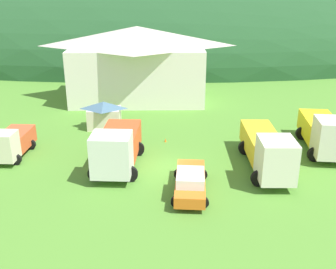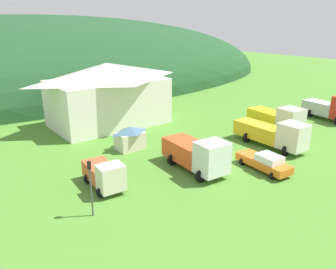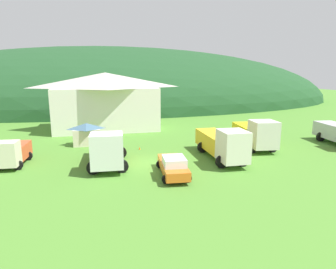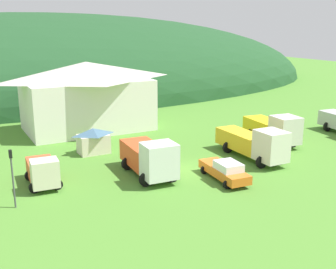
{
  "view_description": "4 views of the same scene",
  "coord_description": "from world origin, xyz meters",
  "views": [
    {
      "loc": [
        -0.26,
        -26.21,
        12.63
      ],
      "look_at": [
        0.22,
        2.08,
        1.71
      ],
      "focal_mm": 42.92,
      "sensor_mm": 36.0,
      "label": 1
    },
    {
      "loc": [
        -22.46,
        -20.81,
        13.0
      ],
      "look_at": [
        -3.18,
        4.57,
        2.17
      ],
      "focal_mm": 35.69,
      "sensor_mm": 36.0,
      "label": 2
    },
    {
      "loc": [
        -4.15,
        -25.7,
        8.17
      ],
      "look_at": [
        2.27,
        1.03,
        2.32
      ],
      "focal_mm": 31.71,
      "sensor_mm": 36.0,
      "label": 3
    },
    {
      "loc": [
        -17.69,
        -29.84,
        12.27
      ],
      "look_at": [
        0.8,
        4.51,
        1.97
      ],
      "focal_mm": 44.93,
      "sensor_mm": 36.0,
      "label": 4
    }
  ],
  "objects": [
    {
      "name": "traffic_light_west",
      "position": [
        -14.29,
        -1.31,
        2.55
      ],
      "size": [
        0.2,
        0.32,
        4.15
      ],
      "color": "#4C4C51",
      "rests_on": "ground"
    },
    {
      "name": "light_truck_cream",
      "position": [
        -11.67,
        1.9,
        1.23
      ],
      "size": [
        2.7,
        4.89,
        2.47
      ],
      "rotation": [
        0.0,
        0.0,
        -1.64
      ],
      "color": "beige",
      "rests_on": "ground"
    },
    {
      "name": "service_pickup_orange",
      "position": [
        1.52,
        -3.84,
        0.83
      ],
      "size": [
        2.57,
        5.52,
        1.66
      ],
      "rotation": [
        0.0,
        0.0,
        -1.66
      ],
      "color": "orange",
      "rests_on": "ground"
    },
    {
      "name": "crane_truck_red",
      "position": [
        22.38,
        0.96,
        1.74
      ],
      "size": [
        3.61,
        7.18,
        3.57
      ],
      "rotation": [
        0.0,
        0.0,
        -1.68
      ],
      "color": "red",
      "rests_on": "ground"
    },
    {
      "name": "flatbed_truck_yellow",
      "position": [
        12.38,
        2.52,
        1.64
      ],
      "size": [
        3.76,
        7.6,
        3.29
      ],
      "rotation": [
        0.0,
        0.0,
        -1.69
      ],
      "color": "silver",
      "rests_on": "ground"
    },
    {
      "name": "ground_plane",
      "position": [
        0.0,
        0.0,
        0.0
      ],
      "size": [
        200.0,
        200.0,
        0.0
      ],
      "primitive_type": "plane",
      "color": "#4C842D"
    },
    {
      "name": "forested_hill_backdrop",
      "position": [
        0.0,
        55.04,
        0.0
      ],
      "size": [
        122.7,
        60.0,
        28.82
      ],
      "primitive_type": "ellipsoid",
      "color": "#1E4723",
      "rests_on": "ground"
    },
    {
      "name": "play_shed_cream",
      "position": [
        -5.44,
        8.28,
        1.29
      ],
      "size": [
        3.11,
        2.17,
        2.5
      ],
      "color": "beige",
      "rests_on": "ground"
    },
    {
      "name": "heavy_rig_striped",
      "position": [
        7.1,
        -0.69,
        1.59
      ],
      "size": [
        3.16,
        8.5,
        3.24
      ],
      "rotation": [
        0.0,
        0.0,
        -1.59
      ],
      "color": "silver",
      "rests_on": "ground"
    },
    {
      "name": "heavy_rig_white",
      "position": [
        -3.42,
        -0.15,
        1.66
      ],
      "size": [
        3.64,
        7.21,
        3.33
      ],
      "rotation": [
        0.0,
        0.0,
        -1.63
      ],
      "color": "white",
      "rests_on": "ground"
    },
    {
      "name": "traffic_cone_mid_row",
      "position": [
        0.06,
        4.82,
        0.0
      ],
      "size": [
        0.36,
        0.36,
        0.61
      ],
      "primitive_type": "cone",
      "color": "orange",
      "rests_on": "ground"
    },
    {
      "name": "depot_building",
      "position": [
        -2.85,
        17.91,
        4.14
      ],
      "size": [
        15.3,
        9.56,
        8.03
      ],
      "color": "white",
      "rests_on": "ground"
    },
    {
      "name": "traffic_cone_near_pickup",
      "position": [
        -1.77,
        3.79,
        0.0
      ],
      "size": [
        0.36,
        0.36,
        0.54
      ],
      "primitive_type": "cone",
      "color": "orange",
      "rests_on": "ground"
    }
  ]
}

